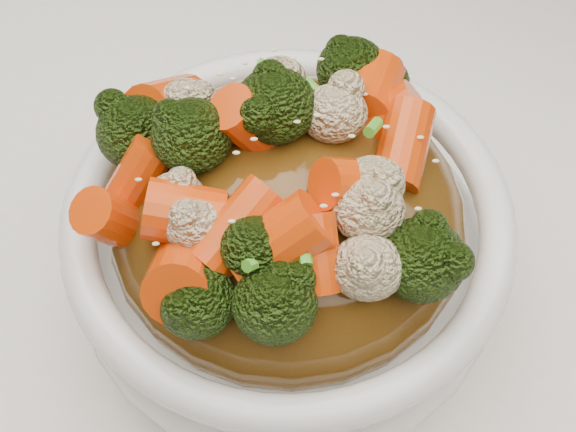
{
  "coord_description": "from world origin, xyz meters",
  "views": [
    {
      "loc": [
        0.04,
        -0.28,
        1.15
      ],
      "look_at": [
        0.04,
        -0.05,
        0.83
      ],
      "focal_mm": 50.0,
      "sensor_mm": 36.0,
      "label": 1
    }
  ],
  "objects_px": {
    "bowl": "(288,252)",
    "dining_table": "(244,429)",
    "carrots": "(288,136)",
    "broccoli": "(288,138)"
  },
  "relations": [
    {
      "from": "dining_table",
      "to": "bowl",
      "type": "xyz_separation_m",
      "value": [
        0.04,
        -0.05,
        0.42
      ]
    },
    {
      "from": "bowl",
      "to": "dining_table",
      "type": "bearing_deg",
      "value": 128.65
    },
    {
      "from": "carrots",
      "to": "broccoli",
      "type": "bearing_deg",
      "value": 0.0
    },
    {
      "from": "bowl",
      "to": "carrots",
      "type": "xyz_separation_m",
      "value": [
        0.0,
        0.0,
        0.09
      ]
    },
    {
      "from": "bowl",
      "to": "broccoli",
      "type": "distance_m",
      "value": 0.09
    },
    {
      "from": "bowl",
      "to": "carrots",
      "type": "height_order",
      "value": "carrots"
    },
    {
      "from": "dining_table",
      "to": "bowl",
      "type": "distance_m",
      "value": 0.42
    },
    {
      "from": "dining_table",
      "to": "carrots",
      "type": "distance_m",
      "value": 0.52
    },
    {
      "from": "dining_table",
      "to": "bowl",
      "type": "relative_size",
      "value": 5.4
    },
    {
      "from": "dining_table",
      "to": "bowl",
      "type": "bearing_deg",
      "value": -51.35
    }
  ]
}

